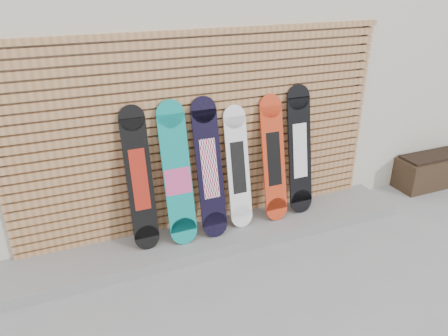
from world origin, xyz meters
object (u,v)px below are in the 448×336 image
(planter_box, at_px, (431,170))
(snowboard_4, at_px, (274,159))
(snowboard_2, at_px, (209,169))
(snowboard_0, at_px, (140,180))
(snowboard_1, at_px, (177,175))
(snowboard_3, at_px, (238,168))
(snowboard_5, at_px, (300,151))

(planter_box, height_order, snowboard_4, snowboard_4)
(snowboard_2, relative_size, snowboard_4, 1.04)
(snowboard_0, height_order, snowboard_1, snowboard_1)
(snowboard_3, bearing_deg, snowboard_1, -176.91)
(snowboard_3, relative_size, snowboard_4, 0.95)
(snowboard_4, bearing_deg, snowboard_3, 178.43)
(snowboard_1, bearing_deg, snowboard_2, 0.22)
(snowboard_0, bearing_deg, snowboard_1, -4.78)
(snowboard_2, bearing_deg, snowboard_5, 2.30)
(planter_box, relative_size, snowboard_4, 0.72)
(snowboard_1, height_order, snowboard_5, snowboard_5)
(planter_box, relative_size, snowboard_1, 0.69)
(snowboard_0, xyz_separation_m, snowboard_1, (0.39, -0.03, -0.01))
(snowboard_4, bearing_deg, snowboard_2, -178.19)
(snowboard_1, distance_m, snowboard_5, 1.52)
(snowboard_2, relative_size, snowboard_3, 1.10)
(snowboard_2, bearing_deg, snowboard_3, 5.97)
(snowboard_4, relative_size, snowboard_5, 0.95)
(planter_box, distance_m, snowboard_4, 2.65)
(planter_box, bearing_deg, snowboard_2, -179.06)
(snowboard_2, xyz_separation_m, snowboard_4, (0.80, 0.03, -0.03))
(snowboard_1, distance_m, snowboard_3, 0.72)
(planter_box, height_order, snowboard_2, snowboard_2)
(snowboard_2, height_order, snowboard_4, snowboard_2)
(snowboard_2, distance_m, snowboard_5, 1.16)
(snowboard_1, bearing_deg, snowboard_3, 3.09)
(snowboard_0, xyz_separation_m, snowboard_4, (1.55, -0.01, -0.03))
(snowboard_3, bearing_deg, snowboard_4, -1.57)
(planter_box, distance_m, snowboard_1, 3.79)
(planter_box, xyz_separation_m, snowboard_5, (-2.22, -0.01, 0.65))
(snowboard_1, bearing_deg, planter_box, 0.87)
(planter_box, xyz_separation_m, snowboard_1, (-3.73, -0.06, 0.64))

